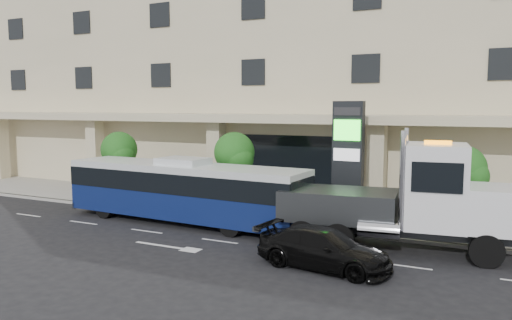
{
  "coord_description": "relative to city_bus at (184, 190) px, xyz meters",
  "views": [
    {
      "loc": [
        10.77,
        -20.08,
        5.91
      ],
      "look_at": [
        0.08,
        2.0,
        3.26
      ],
      "focal_mm": 35.0,
      "sensor_mm": 36.0,
      "label": 1
    }
  ],
  "objects": [
    {
      "name": "signage_pylon",
      "position": [
        7.59,
        3.12,
        1.51
      ],
      "size": [
        1.52,
        0.6,
        6.01
      ],
      "rotation": [
        0.0,
        0.0,
        -0.03
      ],
      "color": "black",
      "rests_on": "sidewalk"
    },
    {
      "name": "ground",
      "position": [
        3.37,
        -0.72,
        -1.69
      ],
      "size": [
        120.0,
        120.0,
        0.0
      ],
      "primitive_type": "plane",
      "color": "black",
      "rests_on": "ground"
    },
    {
      "name": "curb",
      "position": [
        3.37,
        1.28,
        -1.62
      ],
      "size": [
        120.0,
        0.3,
        0.15
      ],
      "primitive_type": "cube",
      "color": "gray",
      "rests_on": "ground"
    },
    {
      "name": "tree_left",
      "position": [
        -6.6,
        2.87,
        1.42
      ],
      "size": [
        2.27,
        2.2,
        4.22
      ],
      "color": "#422B19",
      "rests_on": "sidewalk"
    },
    {
      "name": "tree_right",
      "position": [
        12.9,
        2.87,
        1.34
      ],
      "size": [
        2.1,
        2.0,
        4.04
      ],
      "color": "#422B19",
      "rests_on": "sidewalk"
    },
    {
      "name": "sidewalk",
      "position": [
        3.37,
        4.28,
        -1.62
      ],
      "size": [
        120.0,
        6.0,
        0.15
      ],
      "primitive_type": "cube",
      "color": "gray",
      "rests_on": "ground"
    },
    {
      "name": "black_sedan",
      "position": [
        8.63,
        -3.72,
        -0.96
      ],
      "size": [
        5.24,
        2.65,
        1.46
      ],
      "primitive_type": "imported",
      "rotation": [
        0.0,
        0.0,
        1.45
      ],
      "color": "black",
      "rests_on": "ground"
    },
    {
      "name": "convention_center",
      "position": [
        3.37,
        14.71,
        8.28
      ],
      "size": [
        60.0,
        17.6,
        20.0
      ],
      "color": "#C0B590",
      "rests_on": "ground"
    },
    {
      "name": "tow_truck",
      "position": [
        11.1,
        -0.2,
        0.36
      ],
      "size": [
        11.02,
        3.72,
        4.99
      ],
      "rotation": [
        0.0,
        0.0,
        0.11
      ],
      "color": "#2D3033",
      "rests_on": "ground"
    },
    {
      "name": "city_bus",
      "position": [
        0.0,
        0.0,
        0.0
      ],
      "size": [
        13.26,
        3.46,
        3.33
      ],
      "rotation": [
        0.0,
        0.0,
        -0.05
      ],
      "color": "black",
      "rests_on": "ground"
    },
    {
      "name": "tree_mid",
      "position": [
        1.4,
        2.87,
        1.57
      ],
      "size": [
        2.28,
        2.2,
        4.38
      ],
      "color": "#422B19",
      "rests_on": "sidewalk"
    }
  ]
}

